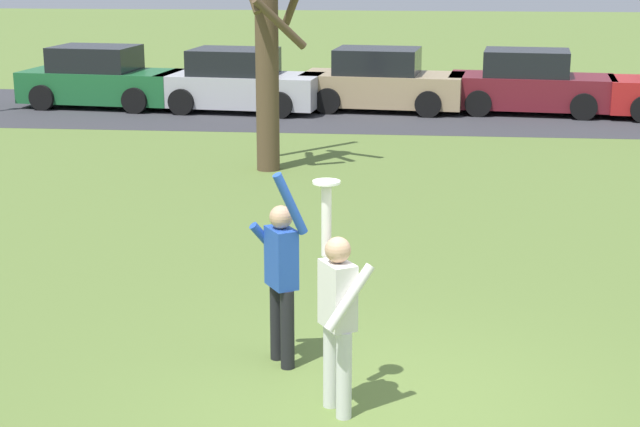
{
  "coord_description": "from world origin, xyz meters",
  "views": [
    {
      "loc": [
        0.3,
        -8.41,
        4.07
      ],
      "look_at": [
        -0.69,
        1.52,
        1.41
      ],
      "focal_mm": 56.12,
      "sensor_mm": 36.0,
      "label": 1
    }
  ],
  "objects_px": {
    "parked_car_silver": "(238,83)",
    "parked_car_maroon": "(530,84)",
    "bare_tree_tall": "(267,32)",
    "frisbee_disc": "(326,182)",
    "person_defender": "(282,271)",
    "parked_car_tan": "(381,82)",
    "person_catcher": "(338,310)",
    "parked_car_green": "(100,79)"
  },
  "relations": [
    {
      "from": "person_defender",
      "to": "parked_car_green",
      "type": "bearing_deg",
      "value": 171.63
    },
    {
      "from": "person_catcher",
      "to": "parked_car_tan",
      "type": "relative_size",
      "value": 0.49
    },
    {
      "from": "person_catcher",
      "to": "parked_car_tan",
      "type": "height_order",
      "value": "person_catcher"
    },
    {
      "from": "parked_car_maroon",
      "to": "bare_tree_tall",
      "type": "distance_m",
      "value": 9.47
    },
    {
      "from": "person_catcher",
      "to": "parked_car_green",
      "type": "height_order",
      "value": "person_catcher"
    },
    {
      "from": "parked_car_green",
      "to": "parked_car_maroon",
      "type": "relative_size",
      "value": 1.0
    },
    {
      "from": "parked_car_silver",
      "to": "parked_car_tan",
      "type": "height_order",
      "value": "same"
    },
    {
      "from": "person_defender",
      "to": "parked_car_maroon",
      "type": "relative_size",
      "value": 0.48
    },
    {
      "from": "parked_car_tan",
      "to": "parked_car_maroon",
      "type": "xyz_separation_m",
      "value": [
        3.77,
        -0.04,
        0.0
      ]
    },
    {
      "from": "parked_car_tan",
      "to": "bare_tree_tall",
      "type": "bearing_deg",
      "value": -97.85
    },
    {
      "from": "parked_car_maroon",
      "to": "person_defender",
      "type": "bearing_deg",
      "value": -98.0
    },
    {
      "from": "parked_car_silver",
      "to": "parked_car_green",
      "type": "bearing_deg",
      "value": -179.79
    },
    {
      "from": "person_defender",
      "to": "frisbee_disc",
      "type": "xyz_separation_m",
      "value": [
        0.52,
        -0.85,
        1.11
      ]
    },
    {
      "from": "parked_car_green",
      "to": "parked_car_tan",
      "type": "distance_m",
      "value": 7.41
    },
    {
      "from": "person_defender",
      "to": "parked_car_tan",
      "type": "xyz_separation_m",
      "value": [
        0.33,
        16.47,
        -0.25
      ]
    },
    {
      "from": "person_catcher",
      "to": "parked_car_silver",
      "type": "bearing_deg",
      "value": -18.68
    },
    {
      "from": "bare_tree_tall",
      "to": "parked_car_green",
      "type": "bearing_deg",
      "value": 127.3
    },
    {
      "from": "person_defender",
      "to": "parked_car_tan",
      "type": "distance_m",
      "value": 16.48
    },
    {
      "from": "parked_car_silver",
      "to": "parked_car_tan",
      "type": "relative_size",
      "value": 1.0
    },
    {
      "from": "person_defender",
      "to": "parked_car_silver",
      "type": "height_order",
      "value": "person_defender"
    },
    {
      "from": "person_defender",
      "to": "bare_tree_tall",
      "type": "distance_m",
      "value": 9.3
    },
    {
      "from": "person_catcher",
      "to": "frisbee_disc",
      "type": "xyz_separation_m",
      "value": [
        -0.12,
        0.19,
        1.11
      ]
    },
    {
      "from": "parked_car_silver",
      "to": "parked_car_tan",
      "type": "xyz_separation_m",
      "value": [
        3.65,
        0.51,
        0.0
      ]
    },
    {
      "from": "bare_tree_tall",
      "to": "frisbee_disc",
      "type": "bearing_deg",
      "value": -78.41
    },
    {
      "from": "frisbee_disc",
      "to": "parked_car_tan",
      "type": "distance_m",
      "value": 17.37
    },
    {
      "from": "frisbee_disc",
      "to": "parked_car_maroon",
      "type": "relative_size",
      "value": 0.06
    },
    {
      "from": "person_catcher",
      "to": "parked_car_silver",
      "type": "relative_size",
      "value": 0.49
    },
    {
      "from": "frisbee_disc",
      "to": "bare_tree_tall",
      "type": "distance_m",
      "value": 10.1
    },
    {
      "from": "parked_car_tan",
      "to": "bare_tree_tall",
      "type": "xyz_separation_m",
      "value": [
        -1.84,
        -7.44,
        1.85
      ]
    },
    {
      "from": "parked_car_maroon",
      "to": "bare_tree_tall",
      "type": "bearing_deg",
      "value": -121.13
    },
    {
      "from": "person_catcher",
      "to": "parked_car_green",
      "type": "bearing_deg",
      "value": -7.84
    },
    {
      "from": "bare_tree_tall",
      "to": "parked_car_maroon",
      "type": "bearing_deg",
      "value": 52.85
    },
    {
      "from": "person_defender",
      "to": "frisbee_disc",
      "type": "bearing_deg",
      "value": -0.0
    },
    {
      "from": "parked_car_tan",
      "to": "bare_tree_tall",
      "type": "height_order",
      "value": "bare_tree_tall"
    },
    {
      "from": "bare_tree_tall",
      "to": "person_defender",
      "type": "bearing_deg",
      "value": -80.55
    },
    {
      "from": "person_defender",
      "to": "frisbee_disc",
      "type": "distance_m",
      "value": 1.49
    },
    {
      "from": "parked_car_silver",
      "to": "parked_car_tan",
      "type": "bearing_deg",
      "value": 13.93
    },
    {
      "from": "person_defender",
      "to": "parked_car_green",
      "type": "relative_size",
      "value": 0.48
    },
    {
      "from": "parked_car_silver",
      "to": "parked_car_maroon",
      "type": "relative_size",
      "value": 1.0
    },
    {
      "from": "person_catcher",
      "to": "parked_car_tan",
      "type": "bearing_deg",
      "value": -30.77
    },
    {
      "from": "frisbee_disc",
      "to": "parked_car_tan",
      "type": "height_order",
      "value": "frisbee_disc"
    },
    {
      "from": "frisbee_disc",
      "to": "parked_car_green",
      "type": "relative_size",
      "value": 0.06
    }
  ]
}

